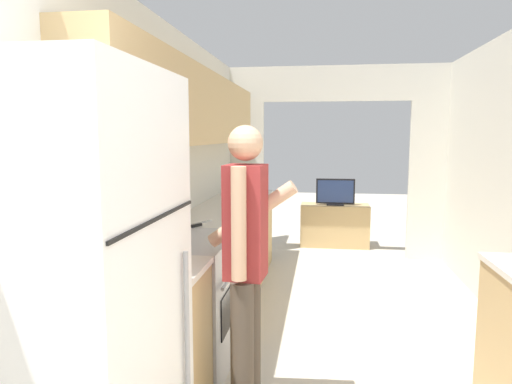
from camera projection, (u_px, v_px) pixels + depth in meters
name	position (u px, v px, depth m)	size (l,w,h in m)	color
wall_left	(160.00, 153.00, 3.36)	(0.38, 7.59, 2.50)	silver
wall_far_with_doorway	(335.00, 147.00, 5.95)	(3.18, 0.06, 2.50)	silver
counter_left	(220.00, 259.00, 4.27)	(0.62, 3.89, 0.91)	tan
refrigerator	(73.00, 325.00, 1.67)	(0.70, 0.80, 1.85)	white
range_oven	(185.00, 303.00, 3.15)	(0.66, 0.79, 1.05)	#B7B7BC
person	(246.00, 266.00, 2.52)	(0.54, 0.39, 1.67)	#4C4238
tv_cabinet	(335.00, 225.00, 6.68)	(0.98, 0.42, 0.61)	tan
television	(335.00, 192.00, 6.58)	(0.55, 0.16, 0.38)	black
knife	(198.00, 224.00, 3.57)	(0.13, 0.31, 0.02)	#B7B7BC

